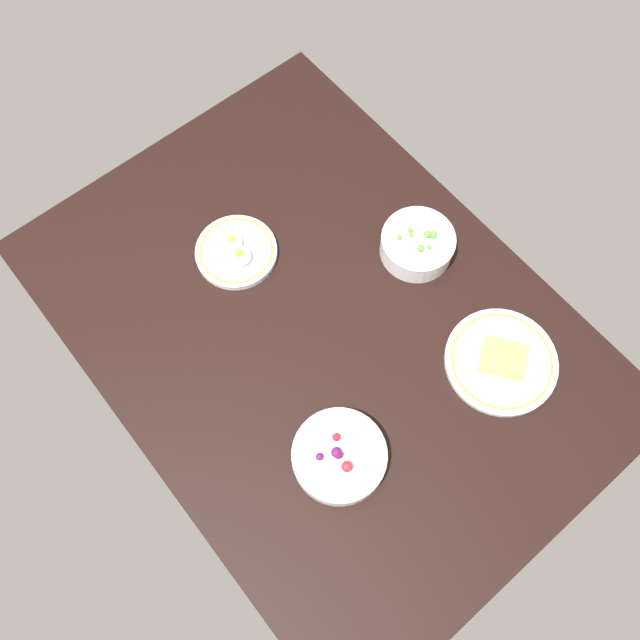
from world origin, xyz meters
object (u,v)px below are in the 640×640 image
bowl_berries (339,456)px  plate_cheese (501,361)px  bowl_peas (418,244)px  plate_eggs (236,251)px

bowl_berries → plate_cheese: 36.84cm
bowl_peas → plate_cheese: size_ratio=0.70×
bowl_berries → bowl_peas: size_ratio=1.14×
bowl_peas → plate_eggs: bearing=51.5°
plate_eggs → bowl_berries: (-46.22, 11.08, 1.15)cm
plate_eggs → plate_cheese: plate_eggs is taller
plate_eggs → bowl_berries: bearing=166.5°
bowl_berries → plate_cheese: bearing=-99.0°
bowl_peas → bowl_berries: bearing=119.6°
plate_eggs → plate_cheese: bearing=-154.0°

